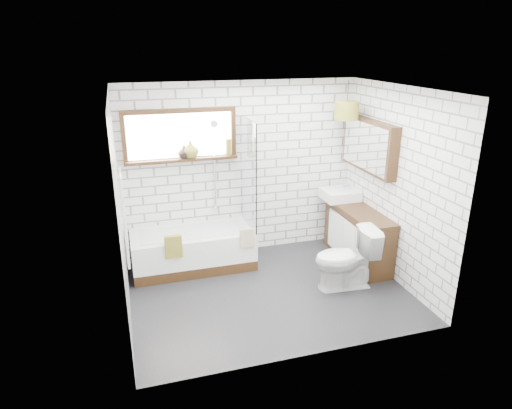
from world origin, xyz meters
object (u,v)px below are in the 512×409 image
object	(u,v)px
pendant	(347,111)
basin	(340,195)
vanity	(358,236)
toilet	(346,259)
bathtub	(193,250)

from	to	relation	value
pendant	basin	bearing A→B (deg)	69.18
basin	vanity	bearing A→B (deg)	-83.16
vanity	toilet	world-z (taller)	toilet
bathtub	vanity	xyz separation A→B (m)	(2.28, -0.46, 0.12)
bathtub	vanity	bearing A→B (deg)	-11.48
vanity	pendant	xyz separation A→B (m)	(-0.11, 0.38, 1.71)
vanity	basin	world-z (taller)	basin
bathtub	vanity	distance (m)	2.33
bathtub	pendant	world-z (taller)	pendant
pendant	toilet	bearing A→B (deg)	-112.05
bathtub	toilet	distance (m)	2.09
vanity	basin	xyz separation A→B (m)	(-0.06, 0.50, 0.46)
vanity	basin	distance (m)	0.68
bathtub	vanity	size ratio (longest dim) A/B	1.22
bathtub	pendant	bearing A→B (deg)	-2.27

